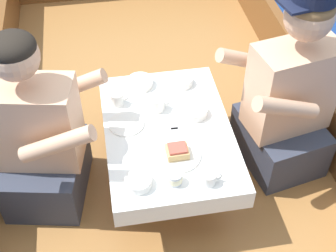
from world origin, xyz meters
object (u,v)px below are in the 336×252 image
Objects in this scene: person_starboard at (288,100)px; sandwich at (177,151)px; tin_can at (175,178)px; coffee_cup_center at (209,178)px; person_port at (39,139)px; coffee_cup_starboard at (157,104)px; coffee_cup_port at (117,99)px.

person_starboard is 0.63m from sandwich.
person_starboard is at bearing 20.01° from sandwich.
coffee_cup_center is at bearing -9.99° from tin_can.
person_starboard reaches higher than person_port.
coffee_cup_starboard reaches higher than tin_can.
coffee_cup_starboard is at bearing 90.38° from tin_can.
tin_can is (-0.04, -0.15, -0.00)m from sandwich.
person_port is 0.43m from coffee_cup_port.
person_starboard is 10.85× the size of coffee_cup_center.
person_starboard is at bearing -12.20° from coffee_cup_port.
coffee_cup_port is 0.65m from coffee_cup_center.
coffee_cup_center is (-0.48, -0.38, -0.03)m from person_starboard.
coffee_cup_center is 1.40× the size of tin_can.
coffee_cup_center is at bearing -73.43° from coffee_cup_starboard.
coffee_cup_port reaches higher than tin_can.
coffee_cup_center is (0.10, -0.17, -0.00)m from sandwich.
coffee_cup_starboard is at bearing -21.19° from coffee_cup_port.
person_starboard is 0.64m from coffee_cup_starboard.
coffee_cup_starboard reaches higher than sandwich.
coffee_cup_port is (-0.82, 0.18, -0.03)m from person_starboard.
coffee_cup_center is at bearing -58.83° from sandwich.
tin_can is (-0.14, 0.03, -0.00)m from coffee_cup_center.
coffee_cup_starboard reaches higher than coffee_cup_center.
person_port is 8.99× the size of coffee_cup_starboard.
coffee_cup_center reaches higher than tin_can.
coffee_cup_starboard is (0.19, -0.07, 0.00)m from coffee_cup_port.
coffee_cup_port is (0.38, 0.20, 0.01)m from person_port.
sandwich is 0.32m from coffee_cup_starboard.
tin_can is (-0.63, -0.36, -0.04)m from person_starboard.
tin_can is at bearing 18.59° from person_starboard.
coffee_cup_port reaches higher than coffee_cup_center.
sandwich is 0.15m from tin_can.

